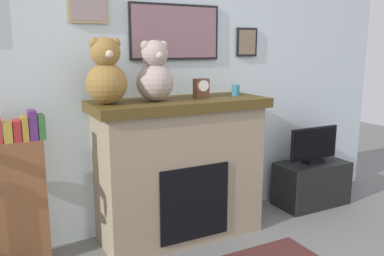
# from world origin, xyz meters

# --- Properties ---
(back_wall) EXTENTS (5.20, 0.15, 2.60)m
(back_wall) POSITION_xyz_m (-0.00, 2.00, 1.30)
(back_wall) COLOR silver
(back_wall) RESTS_ON ground_plane
(fireplace) EXTENTS (1.48, 0.62, 1.21)m
(fireplace) POSITION_xyz_m (0.04, 1.66, 0.61)
(fireplace) COLOR gray
(fireplace) RESTS_ON ground_plane
(bookshelf) EXTENTS (0.42, 0.16, 1.18)m
(bookshelf) POSITION_xyz_m (-1.24, 1.74, 0.55)
(bookshelf) COLOR brown
(bookshelf) RESTS_ON ground_plane
(tv_stand) EXTENTS (0.75, 0.40, 0.45)m
(tv_stand) POSITION_xyz_m (1.57, 1.64, 0.23)
(tv_stand) COLOR black
(tv_stand) RESTS_ON ground_plane
(television) EXTENTS (0.59, 0.14, 0.38)m
(television) POSITION_xyz_m (1.57, 1.64, 0.63)
(television) COLOR black
(television) RESTS_ON tv_stand
(candle_jar) EXTENTS (0.07, 0.07, 0.10)m
(candle_jar) POSITION_xyz_m (0.59, 1.64, 1.26)
(candle_jar) COLOR teal
(candle_jar) RESTS_ON fireplace
(mantel_clock) EXTENTS (0.12, 0.09, 0.16)m
(mantel_clock) POSITION_xyz_m (0.24, 1.64, 1.29)
(mantel_clock) COLOR brown
(mantel_clock) RESTS_ON fireplace
(teddy_bear_brown) EXTENTS (0.31, 0.31, 0.50)m
(teddy_bear_brown) POSITION_xyz_m (-0.57, 1.64, 1.43)
(teddy_bear_brown) COLOR olive
(teddy_bear_brown) RESTS_ON fireplace
(teddy_bear_cream) EXTENTS (0.30, 0.30, 0.48)m
(teddy_bear_cream) POSITION_xyz_m (-0.18, 1.64, 1.42)
(teddy_bear_cream) COLOR #A9998D
(teddy_bear_cream) RESTS_ON fireplace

